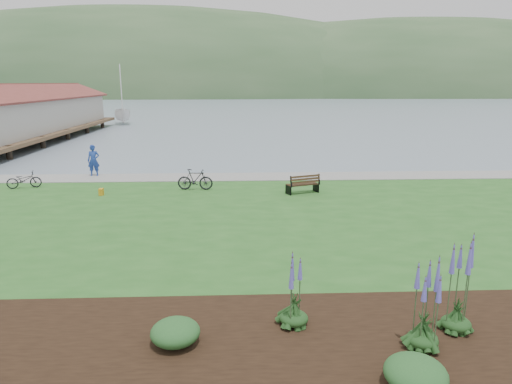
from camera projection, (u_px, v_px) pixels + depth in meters
ground at (233, 221)px, 18.65m from camera, size 600.00×600.00×0.00m
lawn at (233, 232)px, 16.66m from camera, size 34.00×20.00×0.40m
shoreline_path at (234, 177)px, 25.25m from camera, size 34.00×2.20×0.03m
garden_bed at (379, 343)px, 9.16m from camera, size 24.00×4.40×0.04m
far_hillside at (285, 96)px, 184.60m from camera, size 580.00×80.00×38.00m
pier_pavilion at (27, 113)px, 43.93m from camera, size 8.00×36.00×5.40m
park_bench at (303, 184)px, 21.43m from camera, size 1.64×1.10×0.94m
person at (93, 158)px, 25.27m from camera, size 0.81×0.60×2.07m
bicycle_a at (24, 180)px, 22.54m from camera, size 1.00×1.68×0.83m
bicycle_b at (195, 179)px, 22.15m from camera, size 0.61×1.74×1.03m
sailboat at (124, 124)px, 61.88m from camera, size 11.79×11.91×25.07m
pannier at (101, 192)px, 21.18m from camera, size 0.19×0.29×0.31m
echium_0 at (425, 307)px, 8.79m from camera, size 0.62×0.62×2.01m
echium_1 at (460, 287)px, 9.35m from camera, size 0.62×0.62×2.38m
echium_4 at (294, 295)px, 9.64m from camera, size 0.62×0.62×1.85m
shrub_0 at (175, 332)px, 9.03m from camera, size 0.99×0.99×0.49m
shrub_1 at (416, 374)px, 7.71m from camera, size 1.07×1.07×0.54m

